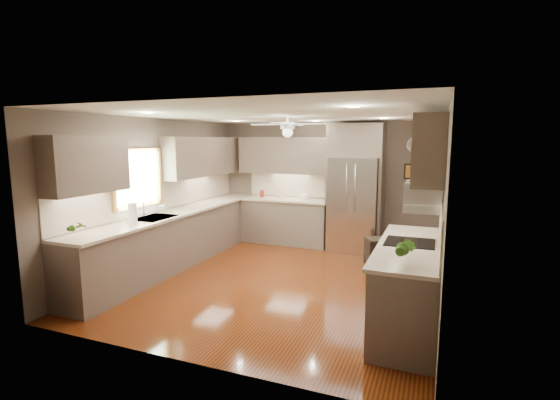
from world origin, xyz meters
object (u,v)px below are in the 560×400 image
Objects in this scene: soap_bottle at (162,208)px; bowl at (304,198)px; potted_plant_left at (77,227)px; refrigerator at (355,190)px; microwave at (423,196)px; paper_towel at (133,213)px; canister_c at (281,194)px; canister_a at (262,194)px; stool at (378,252)px; potted_plant_right at (405,249)px.

bowl is (1.72, 2.34, -0.06)m from soap_bottle.
refrigerator is (2.66, 4.09, 0.11)m from potted_plant_left.
soap_bottle is at bearing -126.41° from bowl.
refrigerator is (1.05, -0.07, 0.22)m from bowl.
microwave reaches higher than paper_towel.
canister_c is at bearing -178.02° from bowl.
microwave is 1.76× the size of paper_towel.
microwave is at bearing -39.78° from canister_a.
stool is at bearing 22.97° from soap_bottle.
potted_plant_left is at bearing -89.63° from paper_towel.
soap_bottle is 0.55× the size of paper_towel.
potted_plant_left is (0.11, -1.82, 0.05)m from soap_bottle.
potted_plant_left is at bearing -99.53° from canister_a.
microwave is (3.30, -2.74, 0.46)m from canister_a.
potted_plant_left is 0.51× the size of stool.
paper_towel is at bearing -130.84° from refrigerator.
bowl is 0.08× the size of refrigerator.
soap_bottle is 0.07× the size of refrigerator.
bowl is at bearing 176.15° from refrigerator.
refrigerator is at bearing 108.10° from potted_plant_right.
paper_towel is (-3.26, -2.25, 0.84)m from stool.
microwave is at bearing -49.50° from bowl.
refrigerator is at bearing 56.93° from potted_plant_left.
stool is at bearing -54.90° from refrigerator.
potted_plant_right is at bearing -20.16° from soap_bottle.
soap_bottle is 1.83m from potted_plant_left.
paper_towel reaches higher than potted_plant_left.
canister_c is 2.45m from stool.
bowl is (-2.27, 3.80, -0.13)m from potted_plant_right.
canister_c is 4.01m from microwave.
potted_plant_left is (-1.12, -4.14, 0.05)m from canister_c.
soap_bottle reaches higher than bowl.
microwave is (4.10, -0.44, 0.45)m from soap_bottle.
refrigerator reaches higher than microwave.
refrigerator is at bearing 116.09° from microwave.
canister_c is 1.56m from refrigerator.
bowl is 3.55m from paper_towel.
microwave reaches higher than bowl.
potted_plant_right is (3.19, -3.77, 0.07)m from canister_a.
canister_a is 4.94m from potted_plant_right.
bowl is at bearing 53.59° from soap_bottle.
potted_plant_left is at bearing -105.08° from canister_c.
microwave is (2.37, -2.78, 0.51)m from bowl.
potted_plant_left is 3.90m from potted_plant_right.
potted_plant_left is 4.46m from bowl.
refrigerator reaches higher than canister_c.
stool is (0.59, -0.84, -0.95)m from refrigerator.
refrigerator is (2.77, 2.27, 0.16)m from soap_bottle.
potted_plant_right is 4.43m from bowl.
refrigerator is (-1.22, 3.73, 0.10)m from potted_plant_right.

